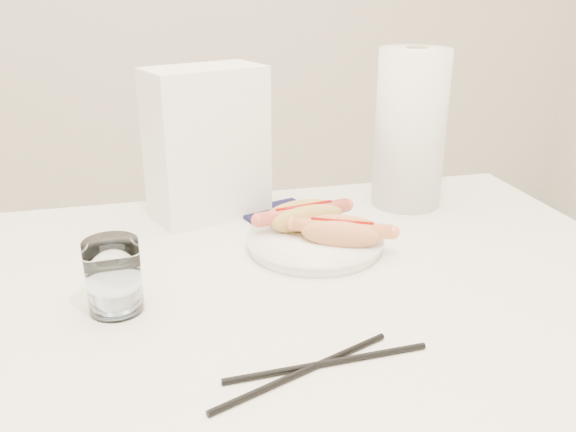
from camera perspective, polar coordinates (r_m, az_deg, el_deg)
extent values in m
cube|color=white|center=(0.90, -2.02, -7.48)|extent=(1.20, 0.80, 0.04)
cylinder|color=silver|center=(1.55, 15.69, -11.07)|extent=(0.04, 0.04, 0.71)
cylinder|color=white|center=(1.00, 2.50, -2.59)|extent=(0.22, 0.22, 0.02)
ellipsoid|color=tan|center=(1.02, 1.85, -0.24)|extent=(0.14, 0.06, 0.05)
ellipsoid|color=tan|center=(1.04, 1.10, 0.32)|extent=(0.14, 0.06, 0.05)
ellipsoid|color=tan|center=(1.04, 1.47, -0.49)|extent=(0.13, 0.07, 0.02)
cylinder|color=#D65B4B|center=(1.03, 1.48, 0.34)|extent=(0.17, 0.06, 0.02)
cylinder|color=#990A05|center=(1.03, 1.48, 0.88)|extent=(0.10, 0.03, 0.01)
ellipsoid|color=#E49059|center=(0.96, 4.92, -1.73)|extent=(0.13, 0.09, 0.04)
ellipsoid|color=#E49059|center=(0.99, 5.16, -1.09)|extent=(0.13, 0.09, 0.04)
ellipsoid|color=#E49059|center=(0.98, 5.02, -1.94)|extent=(0.12, 0.09, 0.02)
cylinder|color=#E68551|center=(0.97, 5.05, -1.11)|extent=(0.15, 0.09, 0.02)
cylinder|color=#990A05|center=(0.97, 5.07, -0.57)|extent=(0.09, 0.05, 0.01)
cylinder|color=white|center=(0.84, -15.94, -5.42)|extent=(0.07, 0.07, 0.10)
cylinder|color=black|center=(0.72, 3.72, -13.50)|extent=(0.25, 0.02, 0.01)
cylinder|color=black|center=(0.71, 1.44, -14.26)|extent=(0.23, 0.10, 0.01)
cube|color=white|center=(1.12, -7.57, 6.71)|extent=(0.23, 0.17, 0.27)
cube|color=#14123B|center=(1.13, -0.64, 0.06)|extent=(0.16, 0.16, 0.01)
cylinder|color=white|center=(1.18, 11.32, 7.94)|extent=(0.14, 0.14, 0.30)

